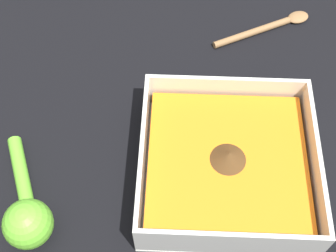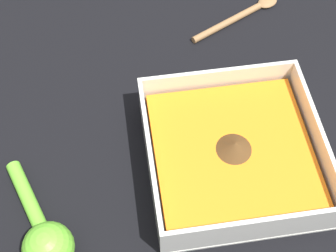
% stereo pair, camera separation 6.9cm
% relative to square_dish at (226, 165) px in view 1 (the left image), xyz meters
% --- Properties ---
extents(ground_plane, '(4.00, 4.00, 0.00)m').
position_rel_square_dish_xyz_m(ground_plane, '(-0.01, -0.05, -0.02)').
color(ground_plane, black).
extents(square_dish, '(0.24, 0.24, 0.07)m').
position_rel_square_dish_xyz_m(square_dish, '(0.00, 0.00, 0.00)').
color(square_dish, silver).
rests_on(square_dish, ground_plane).
extents(lemon_squeezer, '(0.10, 0.18, 0.07)m').
position_rel_square_dish_xyz_m(lemon_squeezer, '(-0.27, -0.09, 0.01)').
color(lemon_squeezer, '#6BC633').
rests_on(lemon_squeezer, ground_plane).
extents(wooden_spoon, '(0.18, 0.10, 0.01)m').
position_rel_square_dish_xyz_m(wooden_spoon, '(0.08, 0.29, -0.02)').
color(wooden_spoon, olive).
rests_on(wooden_spoon, ground_plane).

